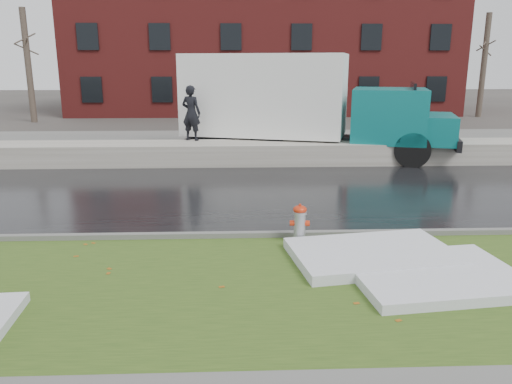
{
  "coord_description": "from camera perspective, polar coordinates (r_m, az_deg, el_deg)",
  "views": [
    {
      "loc": [
        0.09,
        -8.41,
        3.4
      ],
      "look_at": [
        0.45,
        0.86,
        1.0
      ],
      "focal_mm": 35.0,
      "sensor_mm": 36.0,
      "label": 1
    }
  ],
  "objects": [
    {
      "name": "ground",
      "position": [
        9.07,
        -2.64,
        -7.53
      ],
      "size": [
        120.0,
        120.0,
        0.0
      ],
      "primitive_type": "plane",
      "color": "#47423D",
      "rests_on": "ground"
    },
    {
      "name": "verge",
      "position": [
        7.92,
        -2.69,
        -10.78
      ],
      "size": [
        60.0,
        4.5,
        0.04
      ],
      "primitive_type": "cube",
      "color": "#304A18",
      "rests_on": "ground"
    },
    {
      "name": "road",
      "position": [
        13.35,
        -2.53,
        -0.22
      ],
      "size": [
        60.0,
        7.0,
        0.03
      ],
      "primitive_type": "cube",
      "color": "black",
      "rests_on": "ground"
    },
    {
      "name": "parking_lot",
      "position": [
        21.68,
        -2.45,
        5.49
      ],
      "size": [
        60.0,
        9.0,
        0.03
      ],
      "primitive_type": "cube",
      "color": "slate",
      "rests_on": "ground"
    },
    {
      "name": "curb",
      "position": [
        9.98,
        -2.61,
        -5.0
      ],
      "size": [
        60.0,
        0.15,
        0.14
      ],
      "primitive_type": "cube",
      "color": "slate",
      "rests_on": "ground"
    },
    {
      "name": "snowbank",
      "position": [
        17.38,
        -2.5,
        4.45
      ],
      "size": [
        60.0,
        1.6,
        0.75
      ],
      "primitive_type": "cube",
      "color": "#B0ABA1",
      "rests_on": "ground"
    },
    {
      "name": "brick_building",
      "position": [
        38.49,
        0.64,
        16.86
      ],
      "size": [
        26.0,
        12.0,
        10.0
      ],
      "primitive_type": "cube",
      "color": "maroon",
      "rests_on": "ground"
    },
    {
      "name": "bg_tree_left",
      "position": [
        32.73,
        -24.59,
        13.09
      ],
      "size": [
        1.4,
        1.62,
        6.5
      ],
      "color": "brown",
      "rests_on": "ground"
    },
    {
      "name": "bg_tree_center",
      "position": [
        34.95,
        -12.65,
        14.03
      ],
      "size": [
        1.4,
        1.62,
        6.5
      ],
      "color": "brown",
      "rests_on": "ground"
    },
    {
      "name": "bg_tree_right",
      "position": [
        36.11,
        24.59,
        13.11
      ],
      "size": [
        1.4,
        1.62,
        6.5
      ],
      "color": "brown",
      "rests_on": "ground"
    },
    {
      "name": "fire_hydrant",
      "position": [
        9.56,
        5.01,
        -3.48
      ],
      "size": [
        0.39,
        0.34,
        0.79
      ],
      "rotation": [
        0.0,
        0.0,
        -0.1
      ],
      "color": "#98999F",
      "rests_on": "verge"
    },
    {
      "name": "box_truck",
      "position": [
        18.66,
        4.67,
        10.08
      ],
      "size": [
        11.29,
        5.13,
        3.75
      ],
      "rotation": [
        0.0,
        0.0,
        -0.28
      ],
      "color": "black",
      "rests_on": "ground"
    },
    {
      "name": "worker",
      "position": [
        17.86,
        -7.42,
        8.94
      ],
      "size": [
        0.83,
        0.71,
        1.92
      ],
      "primitive_type": "imported",
      "rotation": [
        0.0,
        0.0,
        2.72
      ],
      "color": "black",
      "rests_on": "snowbank"
    },
    {
      "name": "snow_patch_near",
      "position": [
        8.56,
        19.72,
        -8.93
      ],
      "size": [
        2.82,
        2.29,
        0.16
      ],
      "primitive_type": "cube",
      "rotation": [
        0.0,
        0.0,
        0.12
      ],
      "color": "silver",
      "rests_on": "verge"
    },
    {
      "name": "snow_patch_side",
      "position": [
        9.1,
        13.21,
        -6.96
      ],
      "size": [
        3.05,
        2.21,
        0.18
      ],
      "primitive_type": "cube",
      "rotation": [
        0.0,
        0.0,
        0.16
      ],
      "color": "silver",
      "rests_on": "verge"
    }
  ]
}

